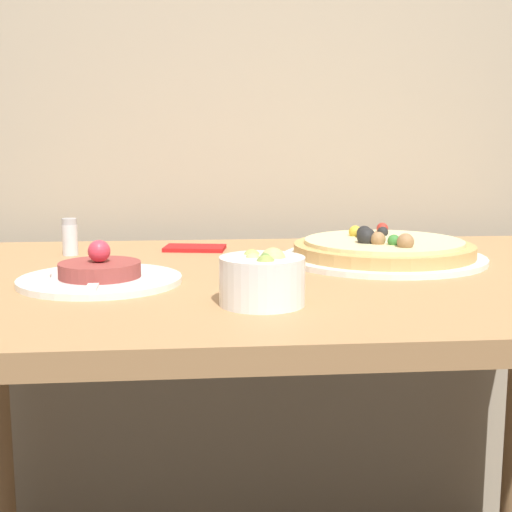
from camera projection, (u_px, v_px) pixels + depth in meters
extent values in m
cube|color=tan|center=(259.00, 13.00, 1.65)|extent=(8.00, 0.05, 2.60)
cube|color=#AD7F51|center=(290.00, 284.00, 1.20)|extent=(1.31, 0.83, 0.03)
cylinder|color=white|center=(383.00, 258.00, 1.33)|extent=(0.38, 0.38, 0.01)
cylinder|color=tan|center=(383.00, 250.00, 1.32)|extent=(0.33, 0.33, 0.02)
cylinder|color=beige|center=(384.00, 242.00, 1.32)|extent=(0.29, 0.29, 0.01)
sphere|color=black|center=(383.00, 232.00, 1.38)|extent=(0.02, 0.02, 0.02)
sphere|color=black|center=(364.00, 233.00, 1.35)|extent=(0.03, 0.03, 0.03)
sphere|color=#B22D23|center=(382.00, 228.00, 1.43)|extent=(0.02, 0.02, 0.02)
sphere|color=gold|center=(355.00, 232.00, 1.37)|extent=(0.03, 0.03, 0.03)
sphere|color=#387F33|center=(394.00, 241.00, 1.26)|extent=(0.02, 0.02, 0.02)
sphere|color=#997047|center=(378.00, 239.00, 1.27)|extent=(0.03, 0.03, 0.03)
sphere|color=#997047|center=(405.00, 242.00, 1.23)|extent=(0.03, 0.03, 0.03)
sphere|color=black|center=(366.00, 237.00, 1.28)|extent=(0.03, 0.03, 0.03)
cylinder|color=white|center=(100.00, 280.00, 1.12)|extent=(0.26, 0.26, 0.01)
cylinder|color=#933D38|center=(100.00, 270.00, 1.12)|extent=(0.13, 0.13, 0.02)
sphere|color=#E0384C|center=(99.00, 251.00, 1.11)|extent=(0.04, 0.04, 0.04)
cube|color=white|center=(162.00, 274.00, 1.13)|extent=(0.04, 0.02, 0.01)
cube|color=white|center=(107.00, 264.00, 1.22)|extent=(0.02, 0.04, 0.01)
cube|color=white|center=(37.00, 276.00, 1.11)|extent=(0.04, 0.02, 0.01)
cube|color=white|center=(92.00, 288.00, 1.03)|extent=(0.02, 0.04, 0.01)
cylinder|color=white|center=(262.00, 281.00, 0.97)|extent=(0.12, 0.12, 0.07)
sphere|color=#668E42|center=(268.00, 262.00, 0.96)|extent=(0.03, 0.03, 0.03)
sphere|color=#8EA34C|center=(266.00, 265.00, 0.94)|extent=(0.03, 0.03, 0.03)
sphere|color=#B7BC70|center=(253.00, 262.00, 0.97)|extent=(0.02, 0.02, 0.02)
sphere|color=#8EA34C|center=(272.00, 260.00, 0.98)|extent=(0.03, 0.03, 0.03)
sphere|color=#B7BC70|center=(273.00, 261.00, 0.97)|extent=(0.04, 0.04, 0.04)
sphere|color=#A3B25B|center=(252.00, 258.00, 0.99)|extent=(0.03, 0.03, 0.03)
cube|color=red|center=(195.00, 248.00, 1.45)|extent=(0.13, 0.09, 0.01)
cylinder|color=silver|center=(70.00, 240.00, 1.39)|extent=(0.03, 0.03, 0.06)
cylinder|color=#B2B2B7|center=(69.00, 221.00, 1.38)|extent=(0.03, 0.03, 0.01)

